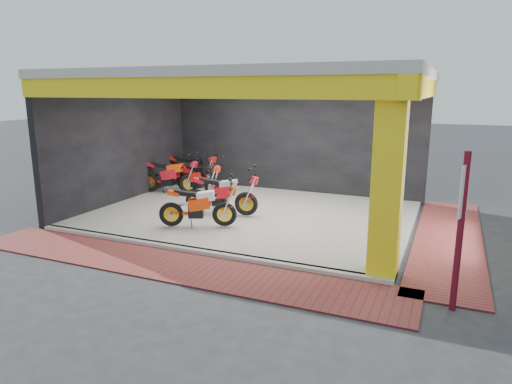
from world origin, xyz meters
The scene contains 17 objects.
ground centered at (0.00, 0.00, 0.00)m, with size 80.00×80.00×0.00m, color #2D2D30.
showroom_floor centered at (0.00, 2.00, 0.05)m, with size 8.00×6.00×0.10m, color silver.
showroom_ceiling centered at (0.00, 2.00, 3.60)m, with size 8.40×6.40×0.20m, color beige.
back_wall centered at (0.00, 5.10, 1.75)m, with size 8.20×0.20×3.50m, color black.
left_wall centered at (-4.10, 2.00, 1.75)m, with size 0.20×6.20×3.50m, color black.
corner_column centered at (3.75, -0.75, 1.75)m, with size 0.50×0.50×3.50m, color yellow.
header_beam_front centered at (0.00, -1.00, 3.30)m, with size 8.40×0.30×0.40m, color yellow.
header_beam_right centered at (4.00, 2.00, 3.30)m, with size 0.30×6.40×0.40m, color yellow.
floor_kerb centered at (0.00, -1.02, 0.05)m, with size 8.00×0.20×0.10m, color silver.
paver_front centered at (0.00, -1.80, 0.01)m, with size 9.00×1.40×0.03m, color maroon.
paver_right centered at (4.80, 2.00, 0.01)m, with size 1.40×7.00×0.03m, color maroon.
signpost centered at (4.92, -1.59, 1.33)m, with size 0.13×0.33×2.42m.
moto_hero centered at (-0.06, 0.55, 0.69)m, with size 1.93×0.71×1.18m, color #FF400A, non-canonical shape.
moto_row_a centered at (0.01, 1.61, 0.73)m, with size 2.05×0.76×1.25m, color red, non-canonical shape.
moto_row_b centered at (-1.75, 3.01, 0.71)m, with size 1.99×0.74×1.22m, color red, non-canonical shape.
moto_row_c centered at (-2.66, 3.18, 0.73)m, with size 2.05×0.76×1.25m, color red, non-canonical shape.
moto_row_d centered at (-2.60, 4.24, 0.74)m, with size 2.10×0.78×1.28m, color red, non-canonical shape.
Camera 1 is at (4.71, -8.61, 3.26)m, focal length 32.00 mm.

